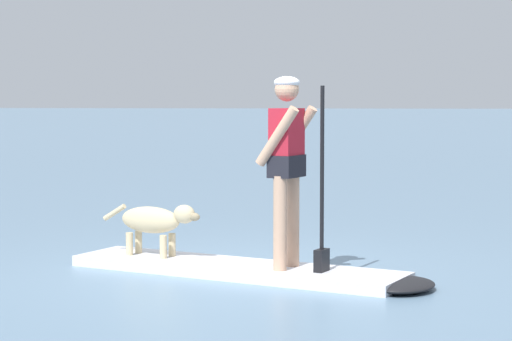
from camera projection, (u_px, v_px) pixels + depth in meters
name	position (u px, v px, depth m)	size (l,w,h in m)	color
ground_plane	(235.00, 274.00, 8.96)	(400.00, 400.00, 0.00)	slate
paddleboard	(257.00, 271.00, 8.85)	(3.59, 1.73, 0.10)	silver
person_paddler	(288.00, 158.00, 8.62)	(0.67, 0.57, 1.73)	tan
dog	(155.00, 221.00, 9.36)	(1.10, 0.43, 0.52)	#CCB78C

